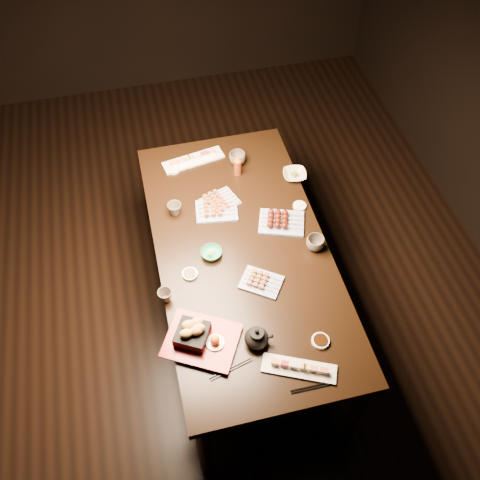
# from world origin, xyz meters

# --- Properties ---
(ground) EXTENTS (5.00, 5.00, 0.00)m
(ground) POSITION_xyz_m (0.00, 0.00, 0.00)
(ground) COLOR black
(ground) RESTS_ON ground
(dining_table) EXTENTS (1.19, 1.92, 0.75)m
(dining_table) POSITION_xyz_m (0.23, -0.14, 0.38)
(dining_table) COLOR black
(dining_table) RESTS_ON ground
(sushi_platter_near) EXTENTS (0.35, 0.22, 0.04)m
(sushi_platter_near) POSITION_xyz_m (0.32, -0.86, 0.77)
(sushi_platter_near) COLOR white
(sushi_platter_near) RESTS_ON dining_table
(sushi_platter_far) EXTENTS (0.39, 0.17, 0.05)m
(sushi_platter_far) POSITION_xyz_m (0.10, 0.59, 0.77)
(sushi_platter_far) COLOR white
(sushi_platter_far) RESTS_ON dining_table
(yakitori_plate_center) EXTENTS (0.25, 0.20, 0.06)m
(yakitori_plate_center) POSITION_xyz_m (0.15, 0.16, 0.78)
(yakitori_plate_center) COLOR #828EB6
(yakitori_plate_center) RESTS_ON dining_table
(yakitori_plate_right) EXTENTS (0.25, 0.23, 0.05)m
(yakitori_plate_right) POSITION_xyz_m (0.27, -0.37, 0.78)
(yakitori_plate_right) COLOR #828EB6
(yakitori_plate_right) RESTS_ON dining_table
(yakitori_plate_left) EXTENTS (0.25, 0.21, 0.05)m
(yakitori_plate_left) POSITION_xyz_m (0.18, 0.21, 0.78)
(yakitori_plate_left) COLOR #828EB6
(yakitori_plate_left) RESTS_ON dining_table
(tsukune_plate) EXTENTS (0.29, 0.25, 0.06)m
(tsukune_plate) POSITION_xyz_m (0.48, -0.01, 0.78)
(tsukune_plate) COLOR #828EB6
(tsukune_plate) RESTS_ON dining_table
(edamame_bowl_green) EXTENTS (0.14, 0.14, 0.04)m
(edamame_bowl_green) POSITION_xyz_m (0.06, -0.14, 0.77)
(edamame_bowl_green) COLOR #2F9264
(edamame_bowl_green) RESTS_ON dining_table
(edamame_bowl_cream) EXTENTS (0.15, 0.15, 0.03)m
(edamame_bowl_cream) POSITION_xyz_m (0.66, 0.32, 0.77)
(edamame_bowl_cream) COLOR beige
(edamame_bowl_cream) RESTS_ON dining_table
(tempura_tray) EXTENTS (0.42, 0.39, 0.12)m
(tempura_tray) POSITION_xyz_m (-0.08, -0.62, 0.81)
(tempura_tray) COLOR black
(tempura_tray) RESTS_ON dining_table
(teacup_near_left) EXTENTS (0.08, 0.08, 0.07)m
(teacup_near_left) POSITION_xyz_m (-0.21, -0.35, 0.78)
(teacup_near_left) COLOR #534A3F
(teacup_near_left) RESTS_ON dining_table
(teacup_mid_right) EXTENTS (0.12, 0.12, 0.08)m
(teacup_mid_right) POSITION_xyz_m (0.61, -0.22, 0.79)
(teacup_mid_right) COLOR #534A3F
(teacup_mid_right) RESTS_ON dining_table
(teacup_far_left) EXTENTS (0.09, 0.09, 0.07)m
(teacup_far_left) POSITION_xyz_m (-0.07, 0.20, 0.79)
(teacup_far_left) COLOR #534A3F
(teacup_far_left) RESTS_ON dining_table
(teacup_far_right) EXTENTS (0.13, 0.13, 0.08)m
(teacup_far_right) POSITION_xyz_m (0.36, 0.51, 0.79)
(teacup_far_right) COLOR #534A3F
(teacup_far_right) RESTS_ON dining_table
(teapot) EXTENTS (0.16, 0.16, 0.11)m
(teapot) POSITION_xyz_m (0.16, -0.68, 0.81)
(teapot) COLOR black
(teapot) RESTS_ON dining_table
(condiment_bottle) EXTENTS (0.06, 0.06, 0.14)m
(condiment_bottle) POSITION_xyz_m (0.34, 0.42, 0.82)
(condiment_bottle) COLOR maroon
(condiment_bottle) RESTS_ON dining_table
(sauce_dish_west) EXTENTS (0.11, 0.11, 0.01)m
(sauce_dish_west) POSITION_xyz_m (-0.07, -0.23, 0.76)
(sauce_dish_west) COLOR white
(sauce_dish_west) RESTS_ON dining_table
(sauce_dish_east) EXTENTS (0.10, 0.10, 0.01)m
(sauce_dish_east) POSITION_xyz_m (0.62, 0.08, 0.76)
(sauce_dish_east) COLOR white
(sauce_dish_east) RESTS_ON dining_table
(sauce_dish_se) EXTENTS (0.11, 0.11, 0.01)m
(sauce_dish_se) POSITION_xyz_m (0.46, -0.75, 0.76)
(sauce_dish_se) COLOR white
(sauce_dish_se) RESTS_ON dining_table
(sauce_dish_nw) EXTENTS (0.09, 0.09, 0.02)m
(sauce_dish_nw) POSITION_xyz_m (-0.03, 0.54, 0.76)
(sauce_dish_nw) COLOR white
(sauce_dish_nw) RESTS_ON dining_table
(chopsticks_near) EXTENTS (0.21, 0.07, 0.01)m
(chopsticks_near) POSITION_xyz_m (0.02, -0.79, 0.75)
(chopsticks_near) COLOR black
(chopsticks_near) RESTS_ON dining_table
(chopsticks_se) EXTENTS (0.20, 0.02, 0.01)m
(chopsticks_se) POSITION_xyz_m (0.35, -0.95, 0.75)
(chopsticks_se) COLOR black
(chopsticks_se) RESTS_ON dining_table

